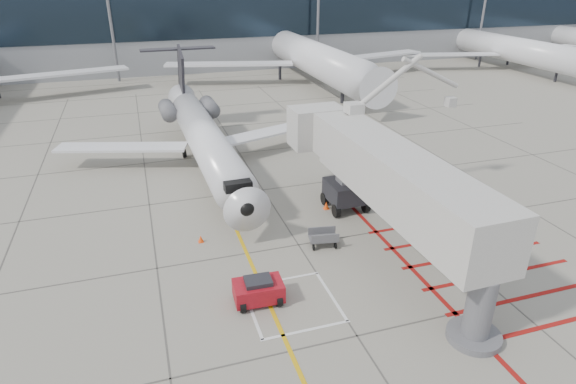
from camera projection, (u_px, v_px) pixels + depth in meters
name	position (u px, v px, depth m)	size (l,w,h in m)	color
ground_plane	(324.00, 284.00, 24.45)	(260.00, 260.00, 0.00)	gray
regional_jet	(210.00, 129.00, 35.27)	(23.52, 29.65, 7.77)	silver
jet_bridge	(400.00, 191.00, 25.05)	(9.53, 20.11, 8.04)	beige
pushback_tug	(258.00, 290.00, 22.89)	(2.33, 1.46, 1.36)	#A20F1B
baggage_cart	(323.00, 238.00, 27.62)	(1.62, 1.02, 1.02)	#55555A
ground_power_unit	(449.00, 235.00, 27.13)	(2.36, 1.38, 1.87)	silver
cone_nose	(201.00, 239.00, 28.11)	(0.32, 0.32, 0.44)	#FF470D
cone_side	(326.00, 205.00, 31.97)	(0.37, 0.37, 0.52)	#FF480D
terminal_building	(233.00, 16.00, 84.71)	(180.00, 28.00, 14.00)	gray
terminal_glass_band	(251.00, 16.00, 72.15)	(180.00, 0.10, 6.00)	black
bg_aircraft_c	(307.00, 34.00, 65.67)	(38.64, 42.93, 12.88)	silver
bg_aircraft_d	(507.00, 32.00, 75.16)	(33.39, 37.09, 11.13)	silver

